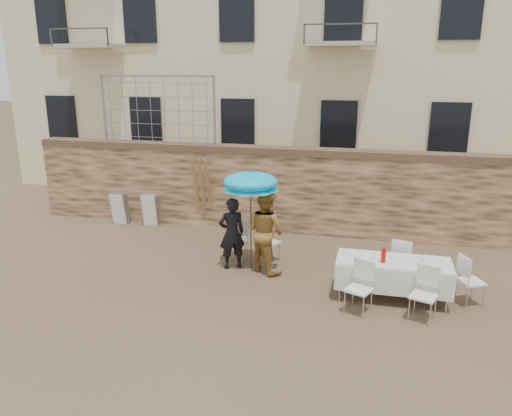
% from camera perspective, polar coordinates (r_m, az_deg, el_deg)
% --- Properties ---
extents(ground, '(80.00, 80.00, 0.00)m').
position_cam_1_polar(ground, '(9.14, -5.84, -12.09)').
color(ground, brown).
rests_on(ground, ground).
extents(stone_wall, '(13.00, 0.50, 2.20)m').
position_cam_1_polar(stone_wall, '(13.26, 1.18, 2.15)').
color(stone_wall, '#916B48').
rests_on(stone_wall, ground).
extents(chain_link_fence, '(3.20, 0.06, 1.80)m').
position_cam_1_polar(chain_link_fence, '(13.88, -11.17, 10.86)').
color(chain_link_fence, gray).
rests_on(chain_link_fence, stone_wall).
extents(man_suit, '(0.69, 0.63, 1.58)m').
position_cam_1_polar(man_suit, '(10.79, -2.78, -2.90)').
color(man_suit, black).
rests_on(man_suit, ground).
extents(woman_dress, '(1.10, 1.05, 1.80)m').
position_cam_1_polar(woman_dress, '(10.57, 1.12, -2.68)').
color(woman_dress, gold).
rests_on(woman_dress, ground).
extents(umbrella, '(1.22, 1.22, 1.99)m').
position_cam_1_polar(umbrella, '(10.47, -0.60, 2.69)').
color(umbrella, '#3F3F44').
rests_on(umbrella, ground).
extents(couple_chair_left, '(0.63, 0.63, 0.96)m').
position_cam_1_polar(couple_chair_left, '(11.39, -1.98, -3.51)').
color(couple_chair_left, white).
rests_on(couple_chair_left, ground).
extents(couple_chair_right, '(0.64, 0.64, 0.96)m').
position_cam_1_polar(couple_chair_right, '(11.23, 1.47, -3.80)').
color(couple_chair_right, white).
rests_on(couple_chair_right, ground).
extents(banquet_table, '(2.10, 0.85, 0.78)m').
position_cam_1_polar(banquet_table, '(9.74, 15.47, -6.02)').
color(banquet_table, white).
rests_on(banquet_table, ground).
extents(soda_bottle, '(0.09, 0.09, 0.26)m').
position_cam_1_polar(soda_bottle, '(9.53, 14.36, -5.31)').
color(soda_bottle, red).
rests_on(soda_bottle, banquet_table).
extents(table_chair_front_left, '(0.63, 0.63, 0.96)m').
position_cam_1_polar(table_chair_front_left, '(9.14, 11.66, -8.98)').
color(table_chair_front_left, white).
rests_on(table_chair_front_left, ground).
extents(table_chair_front_right, '(0.61, 0.61, 0.96)m').
position_cam_1_polar(table_chair_front_right, '(9.19, 18.60, -9.39)').
color(table_chair_front_right, white).
rests_on(table_chair_front_right, ground).
extents(table_chair_back, '(0.57, 0.57, 0.96)m').
position_cam_1_polar(table_chair_back, '(10.59, 16.36, -5.74)').
color(table_chair_back, white).
rests_on(table_chair_back, ground).
extents(table_chair_side, '(0.64, 0.64, 0.96)m').
position_cam_1_polar(table_chair_side, '(10.09, 23.37, -7.57)').
color(table_chair_side, white).
rests_on(table_chair_side, ground).
extents(chair_stack_left, '(0.46, 0.40, 0.92)m').
position_cam_1_polar(chair_stack_left, '(14.44, -15.05, 0.13)').
color(chair_stack_left, white).
rests_on(chair_stack_left, ground).
extents(chair_stack_right, '(0.46, 0.32, 0.92)m').
position_cam_1_polar(chair_stack_right, '(14.04, -11.82, -0.10)').
color(chair_stack_right, white).
rests_on(chair_stack_right, ground).
extents(wood_planks, '(0.70, 0.20, 2.00)m').
position_cam_1_polar(wood_planks, '(13.36, -5.61, 1.74)').
color(wood_planks, '#A37749').
rests_on(wood_planks, ground).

